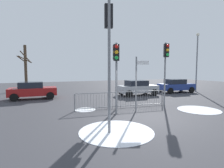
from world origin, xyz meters
The scene contains 15 objects.
ground_plane centered at (0.00, 0.00, 0.00)m, with size 60.00×60.00×0.00m, color #38383D.
traffic_light_foreground_right centered at (-0.56, 2.36, 3.03)m, with size 0.46×0.48×4.13m.
traffic_light_rear_right centered at (-2.42, -1.22, 3.75)m, with size 0.36×0.56×5.14m.
traffic_light_rear_left centered at (3.06, 2.13, 3.20)m, with size 0.37×0.55×4.36m.
traffic_light_mid_right centered at (-1.03, 1.22, 2.93)m, with size 0.38×0.54×4.00m.
direction_sign_post centered at (0.43, 1.47, 1.83)m, with size 0.74×0.33×3.28m.
pedestrian_guard_railing centered at (-0.01, 2.66, 0.55)m, with size 6.18×0.53×1.07m.
car_silver_near centered at (3.83, 7.23, 0.77)m, with size 3.84×2.01×1.47m.
car_red_mid centered at (-5.57, 8.78, 0.77)m, with size 3.83×1.97×1.47m.
car_blue_trailing centered at (8.87, 7.57, 0.77)m, with size 3.91×2.15×1.47m.
street_lamp centered at (11.54, 7.31, 4.05)m, with size 0.36×0.36×6.60m.
bare_tree_left centered at (-6.53, 16.25, 2.84)m, with size 1.69×1.11×5.46m.
snow_patch_kerb centered at (4.20, 0.29, 0.01)m, with size 2.55×2.55×0.01m, color white.
snow_patch_island centered at (-2.39, 2.98, 0.01)m, with size 1.29×1.29×0.01m, color white.
snow_patch_verge centered at (-2.14, -1.33, 0.01)m, with size 3.06×3.06×0.01m, color white.
Camera 1 is at (-4.97, -7.82, 2.54)m, focal length 28.57 mm.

